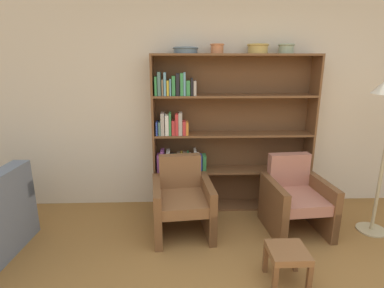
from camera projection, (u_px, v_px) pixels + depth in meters
wall_back at (237, 101)px, 3.83m from camera, size 12.00×0.06×2.75m
bookshelf at (217, 136)px, 3.77m from camera, size 1.99×0.30×1.96m
bowl_stoneware at (186, 50)px, 3.46m from camera, size 0.30×0.30×0.07m
bowl_copper at (217, 48)px, 3.47m from camera, size 0.17×0.17×0.11m
bowl_terracotta at (258, 48)px, 3.48m from camera, size 0.25×0.25×0.11m
bowl_slate at (286, 48)px, 3.50m from camera, size 0.19×0.19×0.11m
armchair_leather at (182, 200)px, 3.34m from camera, size 0.70×0.74×0.83m
armchair_cushioned at (295, 198)px, 3.39m from camera, size 0.69×0.73×0.83m
footstool at (287, 256)px, 2.55m from camera, size 0.32×0.32×0.33m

